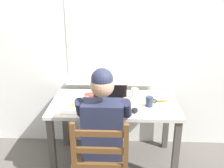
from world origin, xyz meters
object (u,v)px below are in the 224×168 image
object	(u,v)px
coffee_mug_white	(135,93)
coffee_mug_dark	(150,102)
computer_mouse	(135,110)
landscape_photo_print	(78,106)
desk	(115,111)
book_stack_side	(94,96)
seated_person	(104,126)
wooden_chair	(102,168)
laptop	(110,104)
book_stack_main	(158,97)

from	to	relation	value
coffee_mug_white	coffee_mug_dark	bearing A→B (deg)	-58.99
computer_mouse	landscape_photo_print	world-z (taller)	computer_mouse
desk	book_stack_side	size ratio (longest dim) A/B	6.13
seated_person	computer_mouse	xyz separation A→B (m)	(0.28, 0.22, 0.05)
computer_mouse	coffee_mug_dark	distance (m)	0.20
wooden_chair	coffee_mug_dark	size ratio (longest dim) A/B	8.45
seated_person	landscape_photo_print	size ratio (longest dim) A/B	9.56
desk	laptop	size ratio (longest dim) A/B	3.94
landscape_photo_print	desk	bearing A→B (deg)	2.92
wooden_chair	computer_mouse	size ratio (longest dim) A/B	9.38
desk	coffee_mug_dark	world-z (taller)	coffee_mug_dark
coffee_mug_dark	landscape_photo_print	xyz separation A→B (m)	(-0.71, -0.02, -0.05)
coffee_mug_white	book_stack_side	size ratio (longest dim) A/B	0.55
desk	computer_mouse	bearing A→B (deg)	-46.05
desk	landscape_photo_print	bearing A→B (deg)	-165.37
computer_mouse	coffee_mug_dark	xyz separation A→B (m)	(0.15, 0.13, 0.03)
desk	landscape_photo_print	size ratio (longest dim) A/B	9.99
seated_person	book_stack_main	size ratio (longest dim) A/B	5.65
book_stack_main	book_stack_side	xyz separation A→B (m)	(-0.68, -0.01, -0.00)
book_stack_main	landscape_photo_print	xyz separation A→B (m)	(-0.81, -0.18, -0.03)
laptop	coffee_mug_dark	size ratio (longest dim) A/B	2.97
computer_mouse	desk	bearing A→B (deg)	133.95
computer_mouse	landscape_photo_print	size ratio (longest dim) A/B	0.77
coffee_mug_dark	wooden_chair	bearing A→B (deg)	-124.43
coffee_mug_white	book_stack_side	world-z (taller)	coffee_mug_white
desk	computer_mouse	xyz separation A→B (m)	(0.20, -0.21, 0.12)
seated_person	book_stack_main	distance (m)	0.74
book_stack_side	landscape_photo_print	distance (m)	0.23
desk	seated_person	distance (m)	0.44
landscape_photo_print	laptop	bearing A→B (deg)	-21.45
wooden_chair	computer_mouse	distance (m)	0.63
wooden_chair	laptop	size ratio (longest dim) A/B	2.84
coffee_mug_white	book_stack_side	distance (m)	0.44
seated_person	coffee_mug_white	distance (m)	0.65
seated_person	landscape_photo_print	xyz separation A→B (m)	(-0.28, 0.33, 0.04)
seated_person	book_stack_side	world-z (taller)	seated_person
seated_person	landscape_photo_print	world-z (taller)	seated_person
coffee_mug_white	coffee_mug_dark	distance (m)	0.26
seated_person	computer_mouse	size ratio (longest dim) A/B	12.43
computer_mouse	seated_person	bearing A→B (deg)	-142.11
book_stack_main	landscape_photo_print	distance (m)	0.83
seated_person	coffee_mug_white	size ratio (longest dim) A/B	10.66
desk	laptop	distance (m)	0.22
wooden_chair	computer_mouse	bearing A→B (deg)	60.68
wooden_chair	book_stack_side	xyz separation A→B (m)	(-0.14, 0.78, 0.28)
landscape_photo_print	wooden_chair	bearing A→B (deg)	-76.97
seated_person	computer_mouse	world-z (taller)	seated_person
wooden_chair	laptop	distance (m)	0.64
book_stack_side	desk	bearing A→B (deg)	-19.81
wooden_chair	computer_mouse	xyz separation A→B (m)	(0.28, 0.50, 0.27)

